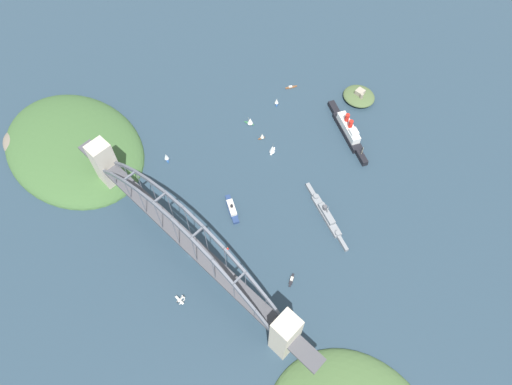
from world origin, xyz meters
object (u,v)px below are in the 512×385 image
at_px(harbor_arch_bridge, 185,240).
at_px(small_boat_3, 277,101).
at_px(small_boat_0, 166,157).
at_px(small_boat_7, 291,87).
at_px(channel_marker_buoy, 227,248).
at_px(naval_cruiser, 326,215).
at_px(ocean_liner, 348,130).
at_px(harbor_ferry_steamer, 232,209).
at_px(fort_island_mid_harbor, 359,96).
at_px(small_boat_1, 292,280).
at_px(small_boat_4, 262,136).
at_px(seaplane_taxiing_near_bridge, 180,300).
at_px(small_boat_5, 272,149).
at_px(small_boat_2, 198,222).
at_px(small_boat_6, 250,121).

xyz_separation_m(harbor_arch_bridge, small_boat_3, (-63.35, 176.13, -26.50)).
bearing_deg(small_boat_0, small_boat_7, 81.60).
bearing_deg(channel_marker_buoy, naval_cruiser, 63.91).
distance_m(ocean_liner, harbor_ferry_steamer, 141.71).
height_order(ocean_liner, small_boat_0, ocean_liner).
bearing_deg(channel_marker_buoy, small_boat_0, 166.98).
relative_size(fort_island_mid_harbor, small_boat_0, 3.59).
xyz_separation_m(small_boat_1, small_boat_4, (-118.16, 90.08, 2.71)).
xyz_separation_m(seaplane_taxiing_near_bridge, small_boat_7, (-91.58, 235.19, -1.15)).
bearing_deg(harbor_arch_bridge, seaplane_taxiing_near_bridge, -52.88).
bearing_deg(harbor_arch_bridge, ocean_liner, 85.98).
height_order(harbor_ferry_steamer, fort_island_mid_harbor, fort_island_mid_harbor).
xyz_separation_m(naval_cruiser, seaplane_taxiing_near_bridge, (-34.43, -138.98, -0.98)).
bearing_deg(ocean_liner, small_boat_7, 173.87).
relative_size(ocean_liner, small_boat_5, 6.61).
bearing_deg(small_boat_5, naval_cruiser, -13.06).
distance_m(harbor_arch_bridge, harbor_ferry_steamer, 62.00).
xyz_separation_m(small_boat_2, small_boat_3, (-44.75, 150.23, 3.17)).
distance_m(seaplane_taxiing_near_bridge, small_boat_1, 90.15).
height_order(ocean_liner, naval_cruiser, ocean_liner).
height_order(naval_cruiser, small_boat_3, naval_cruiser).
xyz_separation_m(small_boat_6, channel_marker_buoy, (82.12, -111.82, -3.32)).
distance_m(harbor_ferry_steamer, small_boat_0, 84.66).
bearing_deg(ocean_liner, harbor_arch_bridge, -94.02).
height_order(ocean_liner, harbor_ferry_steamer, ocean_liner).
height_order(harbor_ferry_steamer, small_boat_2, harbor_ferry_steamer).
relative_size(fort_island_mid_harbor, small_boat_7, 2.84).
height_order(naval_cruiser, small_boat_6, naval_cruiser).
relative_size(ocean_liner, channel_marker_buoy, 27.49).
relative_size(fort_island_mid_harbor, small_boat_2, 2.87).
bearing_deg(small_boat_6, harbor_arch_bridge, -65.03).
relative_size(harbor_arch_bridge, seaplane_taxiing_near_bridge, 29.87).
bearing_deg(naval_cruiser, small_boat_3, 150.62).
xyz_separation_m(small_boat_1, small_boat_7, (-143.43, 161.45, -0.01)).
relative_size(small_boat_2, channel_marker_buoy, 4.23).
bearing_deg(small_boat_2, small_boat_0, 160.74).
bearing_deg(small_boat_6, channel_marker_buoy, -53.71).
relative_size(harbor_arch_bridge, small_boat_2, 23.36).
xyz_separation_m(harbor_arch_bridge, small_boat_6, (-64.18, 137.79, -26.10)).
bearing_deg(fort_island_mid_harbor, small_boat_4, -108.60).
distance_m(fort_island_mid_harbor, small_boat_5, 115.41).
distance_m(ocean_liner, fort_island_mid_harbor, 49.87).
relative_size(small_boat_3, small_boat_6, 0.85).
xyz_separation_m(fort_island_mid_harbor, small_boat_5, (-17.54, -114.07, 1.18)).
relative_size(harbor_ferry_steamer, small_boat_1, 2.51).
distance_m(small_boat_0, small_boat_5, 100.95).
xyz_separation_m(harbor_arch_bridge, harbor_ferry_steamer, (-6.02, 54.96, -28.04)).
bearing_deg(small_boat_4, small_boat_0, -120.39).
height_order(harbor_ferry_steamer, small_boat_7, harbor_ferry_steamer).
distance_m(fort_island_mid_harbor, small_boat_4, 114.18).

